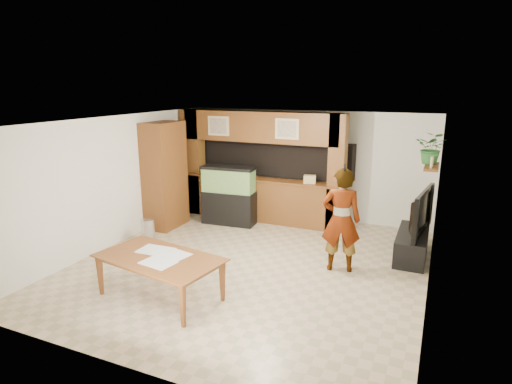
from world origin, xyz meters
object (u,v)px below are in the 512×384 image
at_px(pantry_cabinet, 165,175).
at_px(dining_table, 159,278).
at_px(person, 341,220).
at_px(aquarium, 229,196).
at_px(television, 415,211).

bearing_deg(pantry_cabinet, dining_table, -56.76).
bearing_deg(person, dining_table, 29.91).
bearing_deg(person, aquarium, -40.60).
distance_m(aquarium, dining_table, 3.75).
height_order(aquarium, dining_table, aquarium).
xyz_separation_m(pantry_cabinet, person, (4.22, -0.80, -0.28)).
bearing_deg(pantry_cabinet, aquarium, 30.04).
relative_size(aquarium, person, 0.74).
bearing_deg(aquarium, television, -10.33).
distance_m(pantry_cabinet, dining_table, 3.63).
xyz_separation_m(aquarium, dining_table, (0.69, -3.68, -0.34)).
bearing_deg(dining_table, person, 52.66).
bearing_deg(television, dining_table, 141.77).
height_order(pantry_cabinet, television, pantry_cabinet).
bearing_deg(dining_table, television, 53.12).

